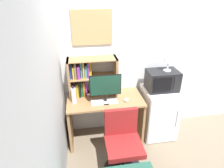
# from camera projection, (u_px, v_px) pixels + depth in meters

# --- Properties ---
(wall_back) EXTENTS (6.40, 0.04, 2.60)m
(wall_back) POSITION_uv_depth(u_px,v_px,m) (187.00, 52.00, 3.15)
(wall_back) COLOR silver
(wall_back) RESTS_ON ground_plane
(wall_left) EXTENTS (0.04, 4.40, 2.60)m
(wall_left) POSITION_uv_depth(u_px,v_px,m) (42.00, 131.00, 1.41)
(wall_left) COLOR silver
(wall_left) RESTS_ON ground_plane
(desk) EXTENTS (1.13, 0.59, 0.75)m
(desk) POSITION_uv_depth(u_px,v_px,m) (105.00, 112.00, 3.01)
(desk) COLOR #997047
(desk) RESTS_ON ground_plane
(hutch_bookshelf) EXTENTS (0.72, 0.27, 0.59)m
(hutch_bookshelf) POSITION_uv_depth(u_px,v_px,m) (86.00, 76.00, 2.88)
(hutch_bookshelf) COLOR #997047
(hutch_bookshelf) RESTS_ON desk
(monitor) EXTENTS (0.45, 0.17, 0.43)m
(monitor) POSITION_uv_depth(u_px,v_px,m) (105.00, 87.00, 2.71)
(monitor) COLOR black
(monitor) RESTS_ON desk
(keyboard) EXTENTS (0.39, 0.15, 0.02)m
(keyboard) POSITION_uv_depth(u_px,v_px,m) (104.00, 102.00, 2.81)
(keyboard) COLOR silver
(keyboard) RESTS_ON desk
(computer_mouse) EXTENTS (0.07, 0.09, 0.04)m
(computer_mouse) POSITION_uv_depth(u_px,v_px,m) (126.00, 100.00, 2.83)
(computer_mouse) COLOR silver
(computer_mouse) RESTS_ON desk
(water_bottle) EXTENTS (0.07, 0.07, 0.26)m
(water_bottle) POSITION_uv_depth(u_px,v_px,m) (74.00, 95.00, 2.75)
(water_bottle) COLOR silver
(water_bottle) RESTS_ON desk
(mini_fridge) EXTENTS (0.52, 0.56, 0.84)m
(mini_fridge) POSITION_uv_depth(u_px,v_px,m) (158.00, 112.00, 3.18)
(mini_fridge) COLOR white
(mini_fridge) RESTS_ON ground_plane
(microwave) EXTENTS (0.46, 0.33, 0.30)m
(microwave) POSITION_uv_depth(u_px,v_px,m) (162.00, 80.00, 2.93)
(microwave) COLOR black
(microwave) RESTS_ON mini_fridge
(desk_fan) EXTENTS (0.14, 0.11, 0.25)m
(desk_fan) POSITION_uv_depth(u_px,v_px,m) (169.00, 62.00, 2.80)
(desk_fan) COLOR silver
(desk_fan) RESTS_ON microwave
(desk_chair) EXTENTS (0.52, 0.52, 0.86)m
(desk_chair) POSITION_uv_depth(u_px,v_px,m) (123.00, 147.00, 2.53)
(desk_chair) COLOR black
(desk_chair) RESTS_ON ground_plane
(wall_corkboard) EXTENTS (0.57, 0.02, 0.48)m
(wall_corkboard) POSITION_uv_depth(u_px,v_px,m) (92.00, 28.00, 2.70)
(wall_corkboard) COLOR tan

